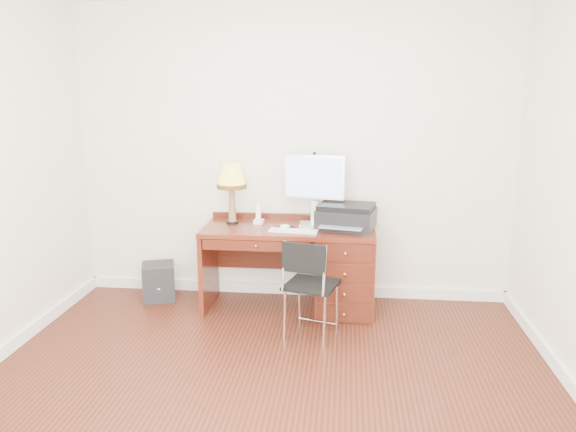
# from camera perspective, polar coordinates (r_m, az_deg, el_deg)

# --- Properties ---
(ground) EXTENTS (4.00, 4.00, 0.00)m
(ground) POSITION_cam_1_polar(r_m,az_deg,el_deg) (3.91, -2.15, -16.92)
(ground) COLOR #36150C
(ground) RESTS_ON ground
(room_shell) EXTENTS (4.00, 4.00, 4.00)m
(room_shell) POSITION_cam_1_polar(r_m,az_deg,el_deg) (4.44, -0.98, -12.34)
(room_shell) COLOR white
(room_shell) RESTS_ON ground
(desk) EXTENTS (1.50, 0.67, 0.75)m
(desk) POSITION_cam_1_polar(r_m,az_deg,el_deg) (5.00, 3.77, -4.95)
(desk) COLOR #5E2113
(desk) RESTS_ON ground
(monitor) EXTENTS (0.54, 0.20, 0.62)m
(monitor) POSITION_cam_1_polar(r_m,az_deg,el_deg) (4.96, 2.62, 3.59)
(monitor) COLOR silver
(monitor) RESTS_ON desk
(keyboard) EXTENTS (0.43, 0.17, 0.02)m
(keyboard) POSITION_cam_1_polar(r_m,az_deg,el_deg) (4.76, 0.56, -1.51)
(keyboard) COLOR white
(keyboard) RESTS_ON desk
(mouse_pad) EXTENTS (0.20, 0.20, 0.04)m
(mouse_pad) POSITION_cam_1_polar(r_m,az_deg,el_deg) (4.86, -0.32, -1.18)
(mouse_pad) COLOR black
(mouse_pad) RESTS_ON desk
(printer) EXTENTS (0.55, 0.46, 0.21)m
(printer) POSITION_cam_1_polar(r_m,az_deg,el_deg) (4.89, 5.93, -0.02)
(printer) COLOR black
(printer) RESTS_ON desk
(leg_lamp) EXTENTS (0.27, 0.27, 0.54)m
(leg_lamp) POSITION_cam_1_polar(r_m,az_deg,el_deg) (5.00, -5.75, 3.69)
(leg_lamp) COLOR black
(leg_lamp) RESTS_ON desk
(phone) EXTENTS (0.09, 0.09, 0.18)m
(phone) POSITION_cam_1_polar(r_m,az_deg,el_deg) (5.05, -3.00, -0.19)
(phone) COLOR white
(phone) RESTS_ON desk
(pen_cup) EXTENTS (0.07, 0.07, 0.09)m
(pen_cup) POSITION_cam_1_polar(r_m,az_deg,el_deg) (4.98, 3.59, -0.44)
(pen_cup) COLOR black
(pen_cup) RESTS_ON desk
(chair) EXTENTS (0.47, 0.48, 0.81)m
(chair) POSITION_cam_1_polar(r_m,az_deg,el_deg) (4.37, 2.35, -6.49)
(chair) COLOR black
(chair) RESTS_ON ground
(equipment_box) EXTENTS (0.37, 0.37, 0.34)m
(equipment_box) POSITION_cam_1_polar(r_m,az_deg,el_deg) (5.44, -13.00, -6.49)
(equipment_box) COLOR black
(equipment_box) RESTS_ON ground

